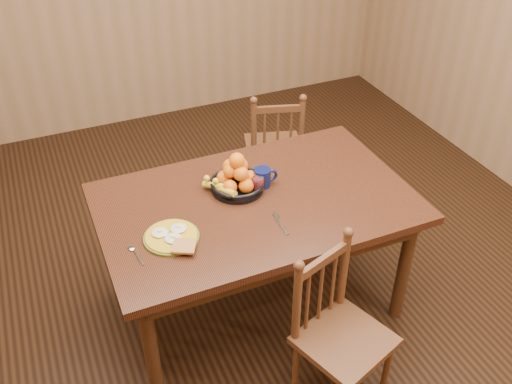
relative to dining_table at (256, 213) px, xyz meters
name	(u,v)px	position (x,y,z in m)	size (l,w,h in m)	color
room	(256,93)	(0.00, 0.00, 0.68)	(4.52, 5.02, 2.72)	black
dining_table	(256,213)	(0.00, 0.00, 0.00)	(1.60, 1.00, 0.75)	black
chair_far	(274,148)	(0.54, 0.92, -0.25)	(0.48, 0.47, 0.85)	#4D2B17
chair_near	(339,334)	(0.12, -0.70, -0.25)	(0.49, 0.48, 0.86)	#4D2B17
breakfast_plate	(172,237)	(-0.48, -0.13, 0.10)	(0.26, 0.31, 0.04)	#59601E
fork	(280,222)	(0.03, -0.22, 0.09)	(0.03, 0.18, 0.00)	silver
spoon	(134,251)	(-0.67, -0.14, 0.09)	(0.04, 0.16, 0.01)	silver
coffee_mug	(263,177)	(0.09, 0.11, 0.14)	(0.13, 0.09, 0.10)	#0B123D
juice_glass	(258,185)	(0.04, 0.06, 0.13)	(0.06, 0.06, 0.09)	silver
fruit_bowl	(236,179)	(-0.06, 0.13, 0.15)	(0.32, 0.29, 0.22)	black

